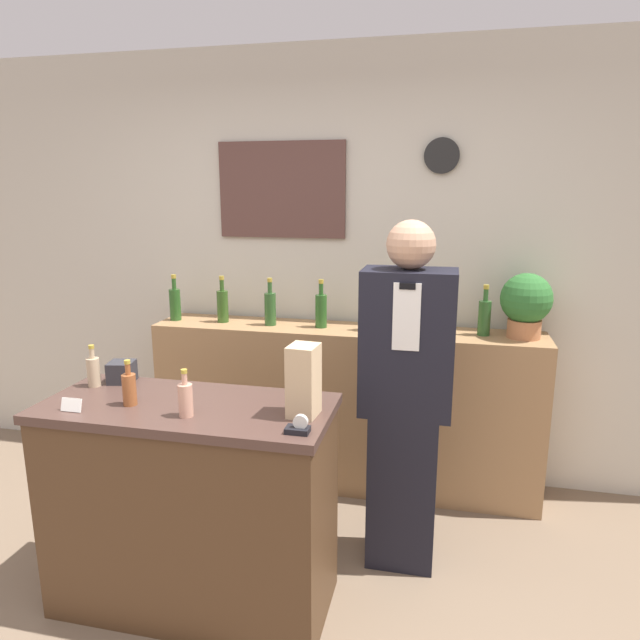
# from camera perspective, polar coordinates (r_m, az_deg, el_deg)

# --- Properties ---
(back_wall) EXTENTS (5.20, 0.09, 2.70)m
(back_wall) POSITION_cam_1_polar(r_m,az_deg,el_deg) (3.68, 0.13, 5.34)
(back_wall) COLOR beige
(back_wall) RESTS_ON ground_plane
(back_shelf) EXTENTS (2.37, 0.38, 1.02)m
(back_shelf) POSITION_cam_1_polar(r_m,az_deg,el_deg) (3.62, 2.41, -8.71)
(back_shelf) COLOR #9E754C
(back_shelf) RESTS_ON ground_plane
(display_counter) EXTENTS (1.24, 0.55, 0.96)m
(display_counter) POSITION_cam_1_polar(r_m,az_deg,el_deg) (2.71, -12.69, -17.65)
(display_counter) COLOR #4C331E
(display_counter) RESTS_ON ground_plane
(shopkeeper) EXTENTS (0.43, 0.27, 1.71)m
(shopkeeper) POSITION_cam_1_polar(r_m,az_deg,el_deg) (2.79, 8.54, -7.96)
(shopkeeper) COLOR black
(shopkeeper) RESTS_ON ground_plane
(potted_plant) EXTENTS (0.29, 0.29, 0.37)m
(potted_plant) POSITION_cam_1_polar(r_m,az_deg,el_deg) (3.41, 19.91, 1.65)
(potted_plant) COLOR #B27047
(potted_plant) RESTS_ON back_shelf
(paper_bag) EXTENTS (0.12, 0.14, 0.29)m
(paper_bag) POSITION_cam_1_polar(r_m,az_deg,el_deg) (2.28, -1.65, -6.08)
(paper_bag) COLOR tan
(paper_bag) RESTS_ON display_counter
(tape_dispenser) EXTENTS (0.09, 0.06, 0.07)m
(tape_dispenser) POSITION_cam_1_polar(r_m,az_deg,el_deg) (2.16, -2.15, -10.66)
(tape_dispenser) COLOR black
(tape_dispenser) RESTS_ON display_counter
(price_card_left) EXTENTS (0.09, 0.02, 0.06)m
(price_card_left) POSITION_cam_1_polar(r_m,az_deg,el_deg) (2.56, -23.61, -7.78)
(price_card_left) COLOR white
(price_card_left) RESTS_ON display_counter
(gift_box) EXTENTS (0.13, 0.13, 0.10)m
(gift_box) POSITION_cam_1_polar(r_m,az_deg,el_deg) (2.84, -19.20, -4.93)
(gift_box) COLOR #2D2D33
(gift_box) RESTS_ON display_counter
(counter_bottle_0) EXTENTS (0.06, 0.06, 0.20)m
(counter_bottle_0) POSITION_cam_1_polar(r_m,az_deg,el_deg) (2.82, -21.71, -4.75)
(counter_bottle_0) COLOR tan
(counter_bottle_0) RESTS_ON display_counter
(counter_bottle_1) EXTENTS (0.06, 0.06, 0.20)m
(counter_bottle_1) POSITION_cam_1_polar(r_m,az_deg,el_deg) (2.53, -18.54, -6.48)
(counter_bottle_1) COLOR #95512B
(counter_bottle_1) RESTS_ON display_counter
(counter_bottle_2) EXTENTS (0.06, 0.06, 0.20)m
(counter_bottle_2) POSITION_cam_1_polar(r_m,az_deg,el_deg) (2.35, -13.30, -7.68)
(counter_bottle_2) COLOR tan
(counter_bottle_2) RESTS_ON display_counter
(shelf_bottle_0) EXTENTS (0.07, 0.07, 0.30)m
(shelf_bottle_0) POSITION_cam_1_polar(r_m,az_deg,el_deg) (3.78, -14.29, 1.65)
(shelf_bottle_0) COLOR #275320
(shelf_bottle_0) RESTS_ON back_shelf
(shelf_bottle_1) EXTENTS (0.07, 0.07, 0.30)m
(shelf_bottle_1) POSITION_cam_1_polar(r_m,az_deg,el_deg) (3.66, -9.72, 1.50)
(shelf_bottle_1) COLOR #31551F
(shelf_bottle_1) RESTS_ON back_shelf
(shelf_bottle_2) EXTENTS (0.07, 0.07, 0.30)m
(shelf_bottle_2) POSITION_cam_1_polar(r_m,az_deg,el_deg) (3.54, -5.00, 1.25)
(shelf_bottle_2) COLOR #2C5627
(shelf_bottle_2) RESTS_ON back_shelf
(shelf_bottle_3) EXTENTS (0.07, 0.07, 0.30)m
(shelf_bottle_3) POSITION_cam_1_polar(r_m,az_deg,el_deg) (3.47, 0.11, 1.06)
(shelf_bottle_3) COLOR #285821
(shelf_bottle_3) RESTS_ON back_shelf
(shelf_bottle_4) EXTENTS (0.07, 0.07, 0.30)m
(shelf_bottle_4) POSITION_cam_1_polar(r_m,az_deg,el_deg) (3.40, 5.33, 0.77)
(shelf_bottle_4) COLOR #265420
(shelf_bottle_4) RESTS_ON back_shelf
(shelf_bottle_5) EXTENTS (0.07, 0.07, 0.30)m
(shelf_bottle_5) POSITION_cam_1_polar(r_m,az_deg,el_deg) (3.38, 10.72, 0.52)
(shelf_bottle_5) COLOR #315421
(shelf_bottle_5) RESTS_ON back_shelf
(shelf_bottle_6) EXTENTS (0.07, 0.07, 0.30)m
(shelf_bottle_6) POSITION_cam_1_polar(r_m,az_deg,el_deg) (3.41, 16.12, 0.34)
(shelf_bottle_6) COLOR #2B5726
(shelf_bottle_6) RESTS_ON back_shelf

